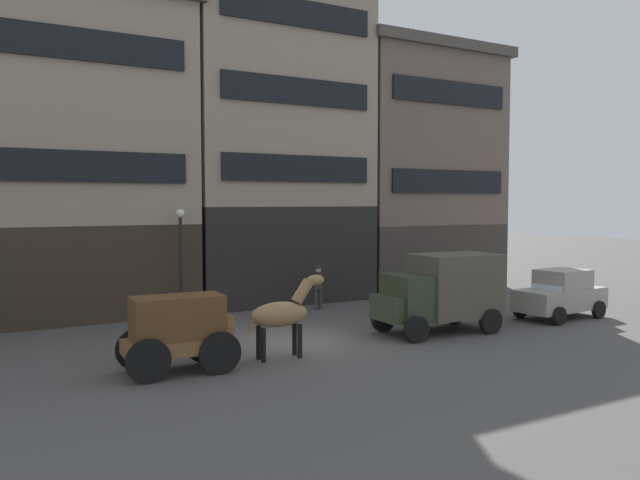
% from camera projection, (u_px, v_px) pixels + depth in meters
% --- Properties ---
extents(ground_plane, '(120.00, 120.00, 0.00)m').
position_uv_depth(ground_plane, '(293.00, 342.00, 19.94)').
color(ground_plane, '#4C4947').
extents(building_center_left, '(8.67, 5.76, 12.39)m').
position_uv_depth(building_center_left, '(77.00, 154.00, 24.60)').
color(building_center_left, '#33281E').
rests_on(building_center_left, ground_plane).
extents(building_center_right, '(8.56, 5.76, 14.17)m').
position_uv_depth(building_center_right, '(270.00, 141.00, 28.67)').
color(building_center_right, black).
rests_on(building_center_right, ground_plane).
extents(building_far_right, '(8.53, 5.76, 12.16)m').
position_uv_depth(building_far_right, '(414.00, 168.00, 32.83)').
color(building_far_right, '#38332D').
rests_on(building_far_right, ground_plane).
extents(cargo_wagon, '(2.98, 1.66, 1.98)m').
position_uv_depth(cargo_wagon, '(180.00, 328.00, 16.37)').
color(cargo_wagon, brown).
rests_on(cargo_wagon, ground_plane).
extents(draft_horse, '(2.35, 0.69, 2.30)m').
position_uv_depth(draft_horse, '(283.00, 313.00, 17.84)').
color(draft_horse, '#937047').
rests_on(draft_horse, ground_plane).
extents(delivery_truck_near, '(4.43, 2.32, 2.62)m').
position_uv_depth(delivery_truck_near, '(441.00, 290.00, 21.39)').
color(delivery_truck_near, '#2D3823').
rests_on(delivery_truck_near, ground_plane).
extents(sedan_dark, '(3.79, 2.05, 1.83)m').
position_uv_depth(sedan_dark, '(561.00, 294.00, 24.04)').
color(sedan_dark, gray).
rests_on(sedan_dark, ground_plane).
extents(pedestrian_officer, '(0.49, 0.49, 1.79)m').
position_uv_depth(pedestrian_officer, '(318.00, 285.00, 26.01)').
color(pedestrian_officer, '#38332D').
rests_on(pedestrian_officer, ground_plane).
extents(streetlamp_curbside, '(0.32, 0.32, 4.12)m').
position_uv_depth(streetlamp_curbside, '(181.00, 248.00, 23.55)').
color(streetlamp_curbside, black).
rests_on(streetlamp_curbside, ground_plane).
extents(fire_hydrant_curbside, '(0.24, 0.24, 0.83)m').
position_uv_depth(fire_hydrant_curbside, '(223.00, 306.00, 24.22)').
color(fire_hydrant_curbside, maroon).
rests_on(fire_hydrant_curbside, ground_plane).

